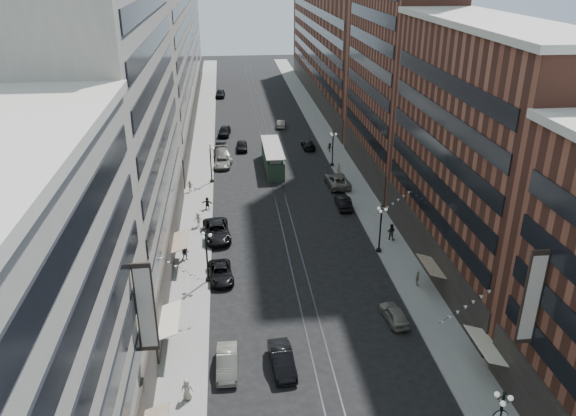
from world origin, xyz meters
name	(u,v)px	position (x,y,z in m)	size (l,w,h in m)	color
ground	(273,169)	(0.00, 60.00, 0.00)	(220.00, 220.00, 0.00)	black
sidewalk_west	(202,150)	(-11.00, 70.00, 0.07)	(4.00, 180.00, 0.15)	gray
sidewalk_east	(332,146)	(11.00, 70.00, 0.07)	(4.00, 180.00, 0.15)	gray
rail_west	(264,149)	(-0.70, 70.00, 0.01)	(0.12, 180.00, 0.02)	#2D2D33
rail_east	(272,148)	(0.70, 70.00, 0.01)	(0.12, 180.00, 0.02)	#2D2D33
building_west_near	(8,408)	(-17.00, 0.00, 11.00)	(8.00, 30.00, 22.00)	#9D998B
building_west_mid	(119,134)	(-17.00, 33.00, 14.00)	(8.00, 36.00, 28.00)	#9D998B
building_west_far	(171,49)	(-17.00, 96.00, 13.00)	(8.00, 90.00, 26.00)	#9D998B
building_east_mid	(477,158)	(17.00, 28.00, 12.00)	(8.00, 30.00, 24.00)	brown
building_east_tower	(400,27)	(17.00, 56.00, 21.00)	(8.00, 26.00, 42.00)	brown
building_east_far	(331,45)	(17.00, 105.00, 12.00)	(8.00, 72.00, 24.00)	brown
lamppost_sw_far	(207,254)	(-9.20, 28.00, 3.10)	(1.03, 1.14, 5.52)	black
lamppost_sw_mid	(211,162)	(-9.20, 55.00, 3.10)	(1.03, 1.14, 5.52)	black
lamppost_se_far	(380,227)	(9.20, 32.00, 3.10)	(1.03, 1.14, 5.52)	black
lamppost_se_mid	(333,147)	(9.20, 60.00, 3.10)	(1.03, 1.14, 5.52)	black
streetcar	(273,158)	(0.00, 60.30, 1.58)	(2.74, 12.37, 3.42)	#273E2C
car_1	(227,362)	(-7.51, 14.59, 0.75)	(1.59, 4.56, 1.50)	slate
car_2	(221,273)	(-7.96, 28.38, 0.70)	(2.32, 5.02, 1.40)	black
car_4	(394,314)	(7.29, 19.50, 0.70)	(1.66, 4.11, 1.40)	slate
car_5	(282,360)	(-3.22, 14.37, 0.79)	(1.67, 4.78, 1.58)	black
pedestrian_1	(187,389)	(-10.40, 11.62, 1.02)	(0.85, 0.46, 1.73)	#9E9883
pedestrian_2	(185,252)	(-11.69, 32.49, 1.01)	(0.84, 0.46, 1.73)	black
pedestrian_4	(417,278)	(11.14, 24.86, 0.93)	(0.92, 0.42, 1.57)	#9F9484
car_7	(217,231)	(-8.40, 37.54, 0.88)	(2.92, 6.33, 1.76)	black
car_8	(223,155)	(-7.50, 64.72, 0.85)	(2.39, 5.87, 1.70)	slate
car_9	(224,131)	(-7.24, 78.39, 0.85)	(2.01, 5.00, 1.70)	black
car_10	(343,202)	(7.76, 44.31, 0.76)	(1.62, 4.63, 1.53)	black
car_11	(337,180)	(8.40, 51.86, 0.86)	(2.85, 6.19, 1.72)	slate
car_12	(308,145)	(6.80, 69.24, 0.69)	(1.94, 4.77, 1.38)	black
car_13	(242,146)	(-4.38, 69.51, 0.76)	(1.79, 4.45, 1.52)	black
car_14	(281,124)	(3.51, 82.72, 0.70)	(1.48, 4.24, 1.40)	gray
pedestrian_5	(207,203)	(-9.63, 45.60, 0.93)	(1.45, 0.42, 1.57)	black
pedestrian_6	(190,186)	(-12.08, 51.64, 0.97)	(0.96, 0.44, 1.65)	#BCAC9C
pedestrian_7	(391,232)	(11.28, 34.66, 1.12)	(0.94, 0.52, 1.94)	black
pedestrian_8	(339,168)	(9.50, 56.47, 0.98)	(0.60, 0.40, 1.66)	#BEB09E
pedestrian_9	(330,148)	(9.95, 66.37, 0.94)	(1.02, 0.42, 1.57)	black
car_extra_0	(223,162)	(-7.63, 61.83, 0.73)	(2.41, 5.23, 1.45)	slate
car_extra_1	(221,147)	(-7.93, 69.67, 0.71)	(1.50, 4.31, 1.42)	black
car_extra_2	(220,93)	(-7.93, 109.43, 0.87)	(2.05, 5.09, 1.73)	black
pedestrian_extra_0	(198,219)	(-10.57, 40.60, 1.04)	(1.15, 0.48, 1.78)	#AC9D8E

